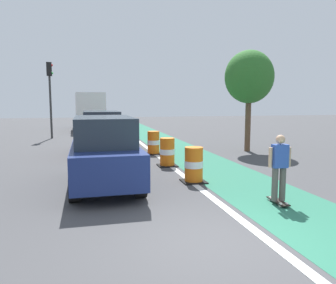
{
  "coord_description": "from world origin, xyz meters",
  "views": [
    {
      "loc": [
        -2.16,
        -5.23,
        2.46
      ],
      "look_at": [
        0.49,
        5.8,
        1.1
      ],
      "focal_mm": 35.65,
      "sensor_mm": 36.0,
      "label": 1
    }
  ],
  "objects_px": {
    "traffic_barrel_front": "(194,165)",
    "delivery_truck_down_block": "(89,109)",
    "street_tree_sidewalk": "(249,77)",
    "traffic_barrel_mid": "(167,152)",
    "parked_suv_second": "(102,132)",
    "skateboarder_on_lane": "(279,167)",
    "traffic_light_corner": "(50,87)",
    "parked_suv_nearest": "(104,151)",
    "traffic_barrel_back": "(153,143)"
  },
  "relations": [
    {
      "from": "traffic_barrel_front",
      "to": "delivery_truck_down_block",
      "type": "bearing_deg",
      "value": 98.18
    },
    {
      "from": "street_tree_sidewalk",
      "to": "traffic_barrel_mid",
      "type": "bearing_deg",
      "value": -148.95
    },
    {
      "from": "parked_suv_second",
      "to": "skateboarder_on_lane",
      "type": "bearing_deg",
      "value": -66.91
    },
    {
      "from": "traffic_light_corner",
      "to": "parked_suv_nearest",
      "type": "bearing_deg",
      "value": -78.51
    },
    {
      "from": "traffic_barrel_mid",
      "to": "skateboarder_on_lane",
      "type": "bearing_deg",
      "value": -74.25
    },
    {
      "from": "traffic_light_corner",
      "to": "traffic_barrel_back",
      "type": "bearing_deg",
      "value": -57.32
    },
    {
      "from": "traffic_barrel_mid",
      "to": "street_tree_sidewalk",
      "type": "xyz_separation_m",
      "value": [
        4.85,
        2.92,
        3.14
      ]
    },
    {
      "from": "delivery_truck_down_block",
      "to": "street_tree_sidewalk",
      "type": "relative_size",
      "value": 1.54
    },
    {
      "from": "street_tree_sidewalk",
      "to": "parked_suv_nearest",
      "type": "bearing_deg",
      "value": -143.19
    },
    {
      "from": "traffic_barrel_front",
      "to": "delivery_truck_down_block",
      "type": "distance_m",
      "value": 21.21
    },
    {
      "from": "traffic_barrel_mid",
      "to": "traffic_barrel_back",
      "type": "distance_m",
      "value": 3.06
    },
    {
      "from": "skateboarder_on_lane",
      "to": "parked_suv_nearest",
      "type": "height_order",
      "value": "parked_suv_nearest"
    },
    {
      "from": "delivery_truck_down_block",
      "to": "skateboarder_on_lane",
      "type": "bearing_deg",
      "value": -79.58
    },
    {
      "from": "traffic_barrel_front",
      "to": "street_tree_sidewalk",
      "type": "height_order",
      "value": "street_tree_sidewalk"
    },
    {
      "from": "traffic_barrel_back",
      "to": "delivery_truck_down_block",
      "type": "relative_size",
      "value": 0.14
    },
    {
      "from": "skateboarder_on_lane",
      "to": "street_tree_sidewalk",
      "type": "xyz_separation_m",
      "value": [
        3.34,
        8.25,
        2.76
      ]
    },
    {
      "from": "traffic_barrel_mid",
      "to": "street_tree_sidewalk",
      "type": "distance_m",
      "value": 6.47
    },
    {
      "from": "traffic_barrel_mid",
      "to": "traffic_light_corner",
      "type": "bearing_deg",
      "value": 115.01
    },
    {
      "from": "parked_suv_nearest",
      "to": "parked_suv_second",
      "type": "height_order",
      "value": "same"
    },
    {
      "from": "traffic_barrel_front",
      "to": "traffic_light_corner",
      "type": "distance_m",
      "value": 15.58
    },
    {
      "from": "traffic_light_corner",
      "to": "street_tree_sidewalk",
      "type": "relative_size",
      "value": 1.02
    },
    {
      "from": "skateboarder_on_lane",
      "to": "traffic_light_corner",
      "type": "height_order",
      "value": "traffic_light_corner"
    },
    {
      "from": "traffic_barrel_mid",
      "to": "delivery_truck_down_block",
      "type": "bearing_deg",
      "value": 98.81
    },
    {
      "from": "delivery_truck_down_block",
      "to": "street_tree_sidewalk",
      "type": "distance_m",
      "value": 17.21
    },
    {
      "from": "skateboarder_on_lane",
      "to": "street_tree_sidewalk",
      "type": "relative_size",
      "value": 0.34
    },
    {
      "from": "parked_suv_nearest",
      "to": "delivery_truck_down_block",
      "type": "bearing_deg",
      "value": 90.88
    },
    {
      "from": "parked_suv_nearest",
      "to": "parked_suv_second",
      "type": "xyz_separation_m",
      "value": [
        0.17,
        6.24,
        0.0
      ]
    },
    {
      "from": "parked_suv_nearest",
      "to": "parked_suv_second",
      "type": "bearing_deg",
      "value": 88.41
    },
    {
      "from": "parked_suv_nearest",
      "to": "traffic_barrel_back",
      "type": "bearing_deg",
      "value": 65.63
    },
    {
      "from": "delivery_truck_down_block",
      "to": "traffic_light_corner",
      "type": "distance_m",
      "value": 7.36
    },
    {
      "from": "traffic_barrel_mid",
      "to": "traffic_barrel_front",
      "type": "bearing_deg",
      "value": -86.06
    },
    {
      "from": "parked_suv_second",
      "to": "delivery_truck_down_block",
      "type": "relative_size",
      "value": 0.6
    },
    {
      "from": "traffic_barrel_front",
      "to": "traffic_barrel_mid",
      "type": "relative_size",
      "value": 1.0
    },
    {
      "from": "traffic_barrel_front",
      "to": "traffic_barrel_mid",
      "type": "bearing_deg",
      "value": 93.94
    },
    {
      "from": "street_tree_sidewalk",
      "to": "delivery_truck_down_block",
      "type": "bearing_deg",
      "value": 116.63
    },
    {
      "from": "parked_suv_second",
      "to": "traffic_light_corner",
      "type": "distance_m",
      "value": 8.77
    },
    {
      "from": "street_tree_sidewalk",
      "to": "traffic_light_corner",
      "type": "bearing_deg",
      "value": 139.92
    },
    {
      "from": "delivery_truck_down_block",
      "to": "parked_suv_nearest",
      "type": "bearing_deg",
      "value": -89.12
    },
    {
      "from": "delivery_truck_down_block",
      "to": "traffic_light_corner",
      "type": "bearing_deg",
      "value": -110.8
    },
    {
      "from": "parked_suv_nearest",
      "to": "parked_suv_second",
      "type": "relative_size",
      "value": 1.0
    },
    {
      "from": "parked_suv_second",
      "to": "traffic_barrel_front",
      "type": "xyz_separation_m",
      "value": [
        2.52,
        -6.4,
        -0.5
      ]
    },
    {
      "from": "traffic_barrel_back",
      "to": "traffic_light_corner",
      "type": "xyz_separation_m",
      "value": [
        -5.42,
        8.45,
        2.97
      ]
    },
    {
      "from": "skateboarder_on_lane",
      "to": "delivery_truck_down_block",
      "type": "relative_size",
      "value": 0.22
    },
    {
      "from": "parked_suv_nearest",
      "to": "traffic_light_corner",
      "type": "relative_size",
      "value": 0.91
    },
    {
      "from": "street_tree_sidewalk",
      "to": "traffic_barrel_back",
      "type": "bearing_deg",
      "value": 178.3
    },
    {
      "from": "traffic_barrel_front",
      "to": "traffic_barrel_mid",
      "type": "height_order",
      "value": "same"
    },
    {
      "from": "delivery_truck_down_block",
      "to": "street_tree_sidewalk",
      "type": "xyz_separation_m",
      "value": [
        7.67,
        -15.3,
        1.82
      ]
    },
    {
      "from": "parked_suv_nearest",
      "to": "traffic_barrel_front",
      "type": "height_order",
      "value": "parked_suv_nearest"
    },
    {
      "from": "parked_suv_nearest",
      "to": "traffic_barrel_back",
      "type": "height_order",
      "value": "parked_suv_nearest"
    },
    {
      "from": "skateboarder_on_lane",
      "to": "parked_suv_second",
      "type": "bearing_deg",
      "value": 113.09
    }
  ]
}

